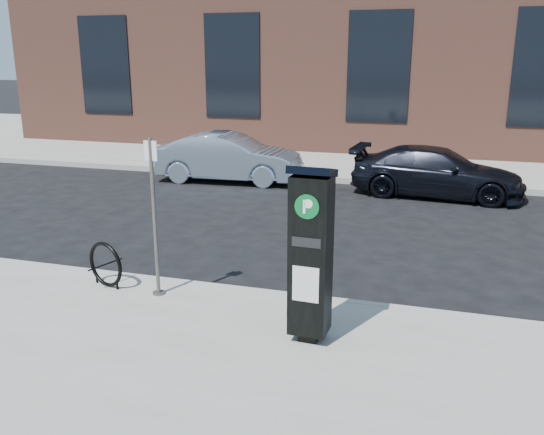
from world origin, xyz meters
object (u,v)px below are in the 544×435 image
at_px(sign_pole, 155,219).
at_px(car_silver, 228,158).
at_px(bike_rack, 105,265).
at_px(parking_kiosk, 311,253).
at_px(car_dark, 437,172).

relative_size(sign_pole, car_silver, 0.55).
bearing_deg(sign_pole, bike_rack, -177.92).
distance_m(parking_kiosk, car_dark, 8.60).
bearing_deg(bike_rack, car_silver, 116.07).
distance_m(sign_pole, car_silver, 8.20).
xyz_separation_m(parking_kiosk, car_dark, (1.25, 8.48, -0.63)).
bearing_deg(parking_kiosk, car_dark, 84.50).
bearing_deg(bike_rack, car_dark, 78.27).
xyz_separation_m(sign_pole, car_silver, (-1.96, 7.94, -0.58)).
height_order(sign_pole, car_silver, sign_pole).
height_order(bike_rack, car_dark, car_dark).
distance_m(parking_kiosk, car_silver, 9.66).
relative_size(bike_rack, car_dark, 0.16).
relative_size(bike_rack, car_silver, 0.17).
xyz_separation_m(parking_kiosk, sign_pole, (-2.33, 0.69, 0.02)).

